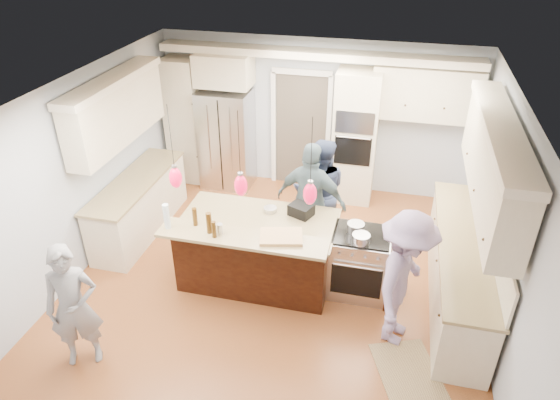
# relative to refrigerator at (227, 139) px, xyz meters

# --- Properties ---
(ground_plane) EXTENTS (6.00, 6.00, 0.00)m
(ground_plane) POSITION_rel_refrigerator_xyz_m (1.55, -2.64, -0.90)
(ground_plane) COLOR #A95D2E
(ground_plane) RESTS_ON ground
(room_shell) EXTENTS (5.54, 6.04, 2.72)m
(room_shell) POSITION_rel_refrigerator_xyz_m (1.55, -2.64, 0.92)
(room_shell) COLOR #B2BCC6
(room_shell) RESTS_ON ground
(refrigerator) EXTENTS (0.90, 0.70, 1.80)m
(refrigerator) POSITION_rel_refrigerator_xyz_m (0.00, 0.00, 0.00)
(refrigerator) COLOR #B7B7BC
(refrigerator) RESTS_ON ground
(oven_column) EXTENTS (0.72, 0.69, 2.30)m
(oven_column) POSITION_rel_refrigerator_xyz_m (2.30, 0.03, 0.25)
(oven_column) COLOR beige
(oven_column) RESTS_ON ground
(back_upper_cabinets) EXTENTS (5.30, 0.61, 2.54)m
(back_upper_cabinets) POSITION_rel_refrigerator_xyz_m (0.80, 0.12, 0.77)
(back_upper_cabinets) COLOR beige
(back_upper_cabinets) RESTS_ON ground
(right_counter_run) EXTENTS (0.64, 3.10, 2.51)m
(right_counter_run) POSITION_rel_refrigerator_xyz_m (3.99, -2.34, 0.16)
(right_counter_run) COLOR beige
(right_counter_run) RESTS_ON ground
(left_cabinets) EXTENTS (0.64, 2.30, 2.51)m
(left_cabinets) POSITION_rel_refrigerator_xyz_m (-0.89, -1.84, 0.16)
(left_cabinets) COLOR beige
(left_cabinets) RESTS_ON ground
(kitchen_island) EXTENTS (2.10, 1.46, 1.12)m
(kitchen_island) POSITION_rel_refrigerator_xyz_m (1.30, -2.57, -0.41)
(kitchen_island) COLOR black
(kitchen_island) RESTS_ON ground
(island_range) EXTENTS (0.82, 0.71, 0.92)m
(island_range) POSITION_rel_refrigerator_xyz_m (2.71, -2.49, -0.44)
(island_range) COLOR #B7B7BC
(island_range) RESTS_ON ground
(pendant_lights) EXTENTS (1.75, 0.15, 1.03)m
(pendant_lights) POSITION_rel_refrigerator_xyz_m (1.30, -3.15, 0.90)
(pendant_lights) COLOR black
(pendant_lights) RESTS_ON ground
(person_bar_end) EXTENTS (0.68, 0.59, 1.56)m
(person_bar_end) POSITION_rel_refrigerator_xyz_m (-0.24, -4.44, -0.12)
(person_bar_end) COLOR gray
(person_bar_end) RESTS_ON ground
(person_far_left) EXTENTS (0.94, 0.80, 1.68)m
(person_far_left) POSITION_rel_refrigerator_xyz_m (1.95, -1.39, -0.06)
(person_far_left) COLOR navy
(person_far_left) RESTS_ON ground
(person_far_right) EXTENTS (1.11, 0.63, 1.78)m
(person_far_right) POSITION_rel_refrigerator_xyz_m (1.89, -1.79, -0.01)
(person_far_right) COLOR #4D646C
(person_far_right) RESTS_ON ground
(person_range_side) EXTENTS (0.91, 1.26, 1.75)m
(person_range_side) POSITION_rel_refrigerator_xyz_m (3.23, -3.24, -0.02)
(person_range_side) COLOR #8B77A1
(person_range_side) RESTS_ON ground
(floor_rug) EXTENTS (0.96, 1.13, 0.01)m
(floor_rug) POSITION_rel_refrigerator_xyz_m (3.41, -3.80, -0.89)
(floor_rug) COLOR #9C8755
(floor_rug) RESTS_ON ground
(water_bottle) EXTENTS (0.10, 0.10, 0.33)m
(water_bottle) POSITION_rel_refrigerator_xyz_m (0.35, -3.22, 0.39)
(water_bottle) COLOR silver
(water_bottle) RESTS_ON kitchen_island
(beer_bottle_a) EXTENTS (0.06, 0.06, 0.24)m
(beer_bottle_a) POSITION_rel_refrigerator_xyz_m (0.66, -3.08, 0.34)
(beer_bottle_a) COLOR #40280B
(beer_bottle_a) RESTS_ON kitchen_island
(beer_bottle_b) EXTENTS (0.07, 0.07, 0.22)m
(beer_bottle_b) POSITION_rel_refrigerator_xyz_m (0.98, -3.27, 0.33)
(beer_bottle_b) COLOR #40280B
(beer_bottle_b) RESTS_ON kitchen_island
(beer_bottle_c) EXTENTS (0.09, 0.09, 0.27)m
(beer_bottle_c) POSITION_rel_refrigerator_xyz_m (0.89, -3.19, 0.36)
(beer_bottle_c) COLOR #40280B
(beer_bottle_c) RESTS_ON kitchen_island
(drink_can) EXTENTS (0.09, 0.09, 0.14)m
(drink_can) POSITION_rel_refrigerator_xyz_m (1.02, -3.19, 0.29)
(drink_can) COLOR #B7B7BC
(drink_can) RESTS_ON kitchen_island
(cutting_board) EXTENTS (0.58, 0.47, 0.04)m
(cutting_board) POSITION_rel_refrigerator_xyz_m (1.76, -3.11, 0.24)
(cutting_board) COLOR tan
(cutting_board) RESTS_ON kitchen_island
(pot_large) EXTENTS (0.22, 0.22, 0.13)m
(pot_large) POSITION_rel_refrigerator_xyz_m (2.59, -2.47, 0.08)
(pot_large) COLOR #B7B7BC
(pot_large) RESTS_ON island_range
(pot_small) EXTENTS (0.23, 0.23, 0.11)m
(pot_small) POSITION_rel_refrigerator_xyz_m (2.68, -2.68, 0.08)
(pot_small) COLOR #B7B7BC
(pot_small) RESTS_ON island_range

